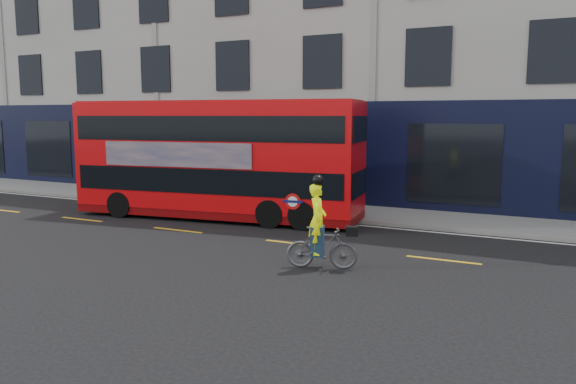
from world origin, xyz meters
The scene contains 8 objects.
ground centered at (0.00, 0.00, 0.00)m, with size 120.00×120.00×0.00m, color black.
pavement centered at (0.00, 6.50, 0.06)m, with size 60.00×3.00×0.12m, color gray.
kerb centered at (0.00, 5.00, 0.07)m, with size 60.00×0.12×0.13m, color gray.
building_terrace centered at (0.00, 12.94, 7.49)m, with size 50.00×10.07×15.00m.
road_edge_line centered at (0.00, 4.70, 0.00)m, with size 58.00×0.10×0.01m, color silver.
lane_dashes centered at (0.00, 1.50, 0.00)m, with size 58.00×0.12×0.01m, color gold, non-canonical shape.
bus centered at (-4.04, 3.80, 2.04)m, with size 10.05×3.47×3.97m.
cyclist centered at (1.61, -0.51, 0.73)m, with size 1.69×0.92×2.17m.
Camera 1 is at (6.54, -12.05, 3.50)m, focal length 35.00 mm.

